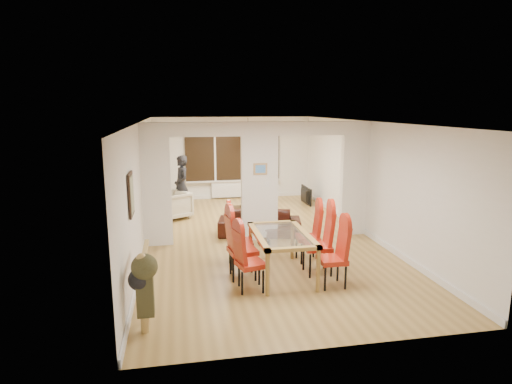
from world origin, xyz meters
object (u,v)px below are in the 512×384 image
object	(u,v)px
dining_chair_ra	(332,255)
television	(303,195)
armchair	(173,205)
bottle	(247,202)
sofa	(260,223)
coffee_table	(248,211)
dining_chair_rc	(308,234)
bowl	(243,206)
dining_chair_rb	(318,242)
dining_chair_la	(251,259)
dining_table	(281,254)
person	(182,186)
dining_chair_lc	(241,238)
dining_chair_lb	(243,246)

from	to	relation	value
dining_chair_ra	television	distance (m)	6.12
armchair	bottle	bearing A→B (deg)	60.22
sofa	coffee_table	world-z (taller)	sofa
dining_chair_ra	dining_chair_rc	xyz separation A→B (m)	(-0.03, 1.21, 0.00)
dining_chair_rc	bowl	bearing A→B (deg)	106.16
dining_chair_rb	dining_chair_rc	xyz separation A→B (m)	(0.02, 0.64, -0.05)
coffee_table	dining_chair_la	bearing A→B (deg)	-99.12
dining_chair_la	sofa	bearing A→B (deg)	62.01
dining_table	bottle	world-z (taller)	dining_table
dining_chair_rb	person	xyz separation A→B (m)	(-2.29, 4.60, 0.24)
dining_table	television	world-z (taller)	dining_table
dining_chair_lc	dining_chair_rb	xyz separation A→B (m)	(1.29, -0.58, 0.03)
dining_chair_rb	dining_chair_rc	bearing A→B (deg)	94.92
dining_chair_lb	bowl	xyz separation A→B (m)	(0.68, 4.35, -0.34)
dining_chair_ra	bowl	world-z (taller)	dining_chair_ra
dining_chair_lc	dining_table	bearing A→B (deg)	-37.54
dining_chair_lc	dining_chair_rc	xyz separation A→B (m)	(1.31, 0.05, -0.02)
dining_chair_ra	coffee_table	size ratio (longest dim) A/B	1.15
dining_table	person	bearing A→B (deg)	109.63
dining_chair_rb	person	size ratio (longest dim) A/B	0.71
armchair	dining_chair_lb	bearing A→B (deg)	-14.09
dining_chair_ra	bottle	size ratio (longest dim) A/B	3.78
dining_chair_la	person	xyz separation A→B (m)	(-1.01, 5.08, 0.30)
dining_chair_rc	sofa	xyz separation A→B (m)	(-0.59, 1.82, -0.26)
dining_table	dining_chair_lb	size ratio (longest dim) A/B	1.43
dining_chair_ra	bottle	bearing A→B (deg)	97.34
coffee_table	bottle	distance (m)	0.26
dining_chair_lb	television	world-z (taller)	dining_chair_lb
dining_chair_ra	bowl	size ratio (longest dim) A/B	5.41
dining_chair_lb	television	distance (m)	6.00
dining_chair_lb	dining_chair_ra	distance (m)	1.52
dining_chair_rb	dining_chair_rc	world-z (taller)	dining_chair_rb
dining_chair_lc	dining_chair_rb	bearing A→B (deg)	-20.38
dining_chair_lc	dining_chair_la	bearing A→B (deg)	-85.65
dining_chair_ra	bottle	distance (m)	4.95
dining_chair_ra	television	bearing A→B (deg)	78.02
person	bowl	distance (m)	1.75
bottle	bowl	distance (m)	0.17
bowl	dining_chair_rb	bearing A→B (deg)	-81.63
dining_chair_rb	sofa	size ratio (longest dim) A/B	0.63
person	armchair	bearing A→B (deg)	-59.57
dining_chair_la	coffee_table	world-z (taller)	dining_chair_la
dining_chair_lc	person	world-z (taller)	person
dining_chair_ra	person	xyz separation A→B (m)	(-2.34, 5.17, 0.29)
sofa	bowl	xyz separation A→B (m)	(-0.08, 1.94, -0.03)
dining_chair_la	dining_chair_ra	distance (m)	1.34
dining_table	dining_chair_rb	distance (m)	0.68
television	dining_chair_lb	bearing A→B (deg)	152.38
dining_chair_ra	coffee_table	xyz separation A→B (m)	(-0.56, 4.96, -0.43)
bowl	television	bearing A→B (deg)	26.39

